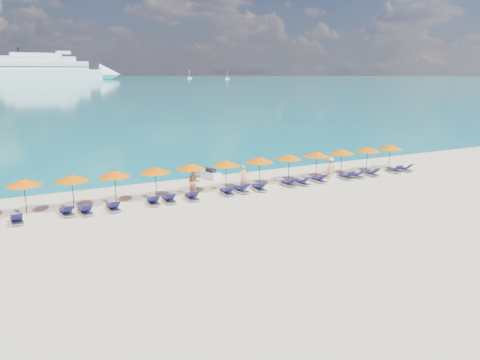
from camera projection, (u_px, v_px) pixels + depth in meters
name	position (u px, v px, depth m)	size (l,w,h in m)	color
ground	(262.00, 208.00, 29.56)	(1400.00, 1400.00, 0.00)	beige
sea	(5.00, 79.00, 600.17)	(1600.00, 1300.00, 0.01)	#1FA9B2
cruise_ship	(56.00, 70.00, 512.92)	(146.46, 33.50, 40.42)	white
sailboat_near	(190.00, 78.00, 612.50)	(5.85, 1.95, 10.72)	white
sailboat_far	(227.00, 78.00, 559.29)	(5.35, 1.78, 9.81)	white
jetski	(210.00, 174.00, 37.82)	(1.27, 2.34, 0.79)	white
beachgoer_a	(244.00, 178.00, 33.55)	(0.69, 0.46, 1.90)	tan
beachgoer_b	(194.00, 182.00, 32.41)	(0.90, 0.52, 1.85)	tan
beachgoer_c	(330.00, 168.00, 37.22)	(1.19, 0.55, 1.84)	tan
umbrella_1	(24.00, 182.00, 27.71)	(2.10, 2.10, 2.28)	black
umbrella_2	(72.00, 178.00, 28.83)	(2.10, 2.10, 2.28)	black
umbrella_3	(114.00, 174.00, 30.06)	(2.10, 2.10, 2.28)	black
umbrella_4	(155.00, 170.00, 31.18)	(2.10, 2.10, 2.28)	black
umbrella_5	(191.00, 166.00, 32.45)	(2.10, 2.10, 2.28)	black
umbrella_6	(226.00, 163.00, 33.56)	(2.10, 2.10, 2.28)	black
umbrella_7	(259.00, 160.00, 34.84)	(2.10, 2.10, 2.28)	black
umbrella_8	(289.00, 157.00, 36.04)	(2.10, 2.10, 2.28)	black
umbrella_9	(317.00, 154.00, 37.25)	(2.10, 2.10, 2.28)	black
umbrella_10	(342.00, 151.00, 38.47)	(2.10, 2.10, 2.28)	black
umbrella_11	(368.00, 149.00, 39.54)	(2.10, 2.10, 2.28)	black
umbrella_12	(390.00, 147.00, 40.75)	(2.10, 2.10, 2.28)	black
lounger_2	(17.00, 219.00, 26.53)	(0.70, 1.73, 0.66)	silver
lounger_3	(67.00, 211.00, 28.00)	(0.79, 1.76, 0.66)	silver
lounger_4	(85.00, 210.00, 28.22)	(0.79, 1.75, 0.66)	silver
lounger_5	(113.00, 207.00, 28.97)	(0.68, 1.72, 0.66)	silver
lounger_6	(153.00, 201.00, 30.29)	(0.76, 1.75, 0.66)	silver
lounger_7	(169.00, 199.00, 30.79)	(0.75, 1.74, 0.66)	silver
lounger_8	(192.00, 196.00, 31.39)	(0.70, 1.73, 0.66)	silver
lounger_9	(227.00, 192.00, 32.68)	(0.69, 1.72, 0.66)	silver
lounger_10	(241.00, 189.00, 33.29)	(0.77, 1.75, 0.66)	silver
lounger_11	(259.00, 187.00, 33.86)	(0.72, 1.74, 0.66)	silver
lounger_12	(288.00, 183.00, 35.18)	(0.69, 1.72, 0.66)	silver
lounger_13	(302.00, 182.00, 35.54)	(0.73, 1.74, 0.66)	silver
lounger_14	(319.00, 179.00, 36.39)	(0.70, 1.73, 0.66)	silver
lounger_15	(346.00, 176.00, 37.50)	(0.62, 1.70, 0.66)	silver
lounger_16	(356.00, 175.00, 37.98)	(0.74, 1.74, 0.66)	silver
lounger_17	(371.00, 173.00, 38.68)	(0.73, 1.74, 0.66)	silver
lounger_18	(394.00, 170.00, 39.97)	(0.75, 1.74, 0.66)	silver
lounger_19	(404.00, 169.00, 40.41)	(0.76, 1.75, 0.66)	silver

